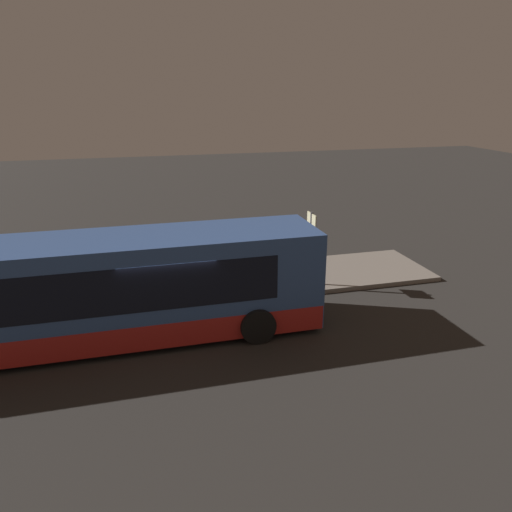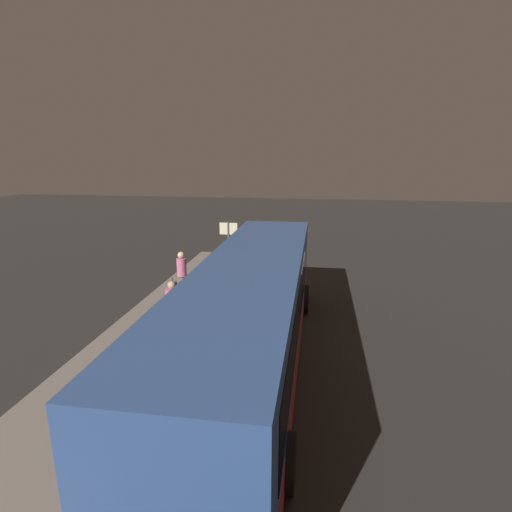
% 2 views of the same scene
% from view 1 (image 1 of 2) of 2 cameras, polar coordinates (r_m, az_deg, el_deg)
% --- Properties ---
extents(ground, '(80.00, 80.00, 0.00)m').
position_cam_1_polar(ground, '(14.60, -9.98, -8.85)').
color(ground, '#2B2826').
extents(platform, '(20.00, 3.36, 0.16)m').
position_cam_1_polar(platform, '(17.55, -11.05, -3.79)').
color(platform, slate).
rests_on(platform, ground).
extents(bus_lead, '(12.27, 2.71, 2.94)m').
position_cam_1_polar(bus_lead, '(14.11, -17.76, -3.98)').
color(bus_lead, '#33518C').
rests_on(bus_lead, ground).
extents(passenger_boarding, '(0.65, 0.50, 1.66)m').
position_cam_1_polar(passenger_boarding, '(16.74, -12.13, -1.46)').
color(passenger_boarding, gray).
rests_on(passenger_boarding, platform).
extents(passenger_waiting, '(0.50, 0.50, 1.75)m').
position_cam_1_polar(passenger_waiting, '(17.91, -1.98, 0.54)').
color(passenger_waiting, '#6B604C').
rests_on(passenger_waiting, platform).
extents(suitcase, '(0.43, 0.19, 0.88)m').
position_cam_1_polar(suitcase, '(18.22, -3.57, -1.27)').
color(suitcase, black).
rests_on(suitcase, platform).
extents(sign_post, '(0.10, 0.76, 2.58)m').
position_cam_1_polar(sign_post, '(17.10, 6.31, 2.02)').
color(sign_post, '#4C4C51').
rests_on(sign_post, platform).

